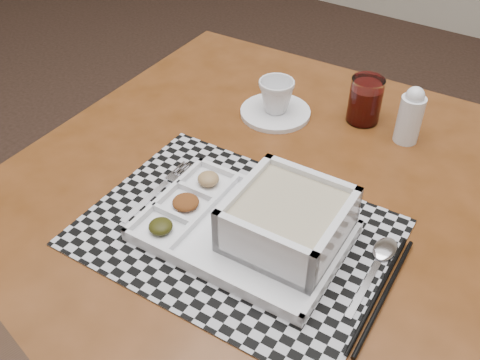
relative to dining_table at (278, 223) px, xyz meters
name	(u,v)px	position (x,y,z in m)	size (l,w,h in m)	color
floor	(129,291)	(-0.56, 0.06, -0.66)	(5.00, 5.00, 0.00)	black
dining_table	(278,223)	(0.00, 0.00, 0.00)	(1.02, 1.02, 0.73)	#4B270D
placemat	(236,232)	(-0.01, -0.13, 0.08)	(0.49, 0.36, 0.00)	#AAAAB1
serving_tray	(273,224)	(0.05, -0.11, 0.11)	(0.33, 0.23, 0.09)	white
fork	(159,190)	(-0.18, -0.12, 0.08)	(0.02, 0.19, 0.00)	silver
spoon	(382,255)	(0.21, -0.04, 0.08)	(0.04, 0.18, 0.01)	silver
chopsticks	(382,293)	(0.24, -0.12, 0.08)	(0.03, 0.24, 0.01)	black
saucer	(275,112)	(-0.14, 0.21, 0.08)	(0.15, 0.15, 0.01)	white
cup	(276,96)	(-0.14, 0.21, 0.12)	(0.08, 0.08, 0.07)	white
juice_glass	(365,102)	(0.03, 0.30, 0.12)	(0.07, 0.07, 0.10)	white
creamer_bottle	(410,116)	(0.13, 0.28, 0.13)	(0.05, 0.05, 0.12)	white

